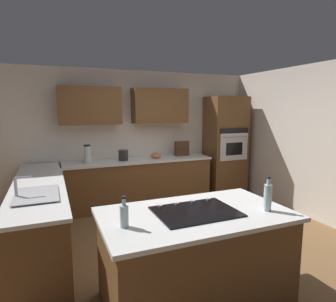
{
  "coord_description": "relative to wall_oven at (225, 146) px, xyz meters",
  "views": [
    {
      "loc": [
        1.64,
        3.48,
        1.87
      ],
      "look_at": [
        -0.16,
        -0.87,
        1.16
      ],
      "focal_mm": 30.63,
      "sensor_mm": 36.0,
      "label": 1
    }
  ],
  "objects": [
    {
      "name": "spice_rack",
      "position": [
        1.0,
        -0.08,
        -0.01
      ],
      "size": [
        0.29,
        0.11,
        0.3
      ],
      "color": "#472B19",
      "rests_on": "countertop_back"
    },
    {
      "name": "wall_oven",
      "position": [
        0.0,
        0.0,
        0.0
      ],
      "size": [
        0.8,
        0.66,
        2.11
      ],
      "color": "brown",
      "rests_on": "ground"
    },
    {
      "name": "wall_left",
      "position": [
        -0.6,
        1.42,
        0.24
      ],
      "size": [
        0.1,
        4.0,
        2.6
      ],
      "primitive_type": "cube",
      "color": "silver",
      "rests_on": "ground"
    },
    {
      "name": "island_base",
      "position": [
        2.27,
        2.92,
        -0.63
      ],
      "size": [
        1.7,
        0.95,
        0.86
      ],
      "primitive_type": "cube",
      "color": "brown",
      "rests_on": "ground"
    },
    {
      "name": "countertop_back",
      "position": [
        1.95,
        -0.0,
        -0.18
      ],
      "size": [
        2.84,
        0.64,
        0.04
      ],
      "primitive_type": "cube",
      "color": "silver",
      "rests_on": "lower_cabinets_back"
    },
    {
      "name": "lower_cabinets_back",
      "position": [
        1.95,
        -0.0,
        -0.63
      ],
      "size": [
        2.8,
        0.6,
        0.86
      ],
      "primitive_type": "cube",
      "color": "brown",
      "rests_on": "ground"
    },
    {
      "name": "mixing_bowl",
      "position": [
        1.6,
        0.0,
        -0.1
      ],
      "size": [
        0.21,
        0.21,
        0.11
      ],
      "primitive_type": "ellipsoid",
      "color": "#CC724C",
      "rests_on": "countertop_back"
    },
    {
      "name": "island_top",
      "position": [
        2.27,
        2.92,
        -0.18
      ],
      "size": [
        1.78,
        1.03,
        0.04
      ],
      "primitive_type": "cube",
      "color": "silver",
      "rests_on": "island_base"
    },
    {
      "name": "ground_plane",
      "position": [
        1.85,
        1.72,
        -1.06
      ],
      "size": [
        14.0,
        14.0,
        0.0
      ],
      "primitive_type": "plane",
      "color": "brown"
    },
    {
      "name": "lower_cabinets_side",
      "position": [
        3.67,
        1.17,
        -0.63
      ],
      "size": [
        0.6,
        2.9,
        0.86
      ],
      "primitive_type": "cube",
      "color": "brown",
      "rests_on": "ground"
    },
    {
      "name": "kettle",
      "position": [
        2.25,
        0.0,
        -0.06
      ],
      "size": [
        0.18,
        0.18,
        0.2
      ],
      "primitive_type": "cylinder",
      "color": "#262628",
      "rests_on": "countertop_back"
    },
    {
      "name": "wall_back",
      "position": [
        1.92,
        -0.33,
        0.39
      ],
      "size": [
        6.0,
        0.44,
        2.6
      ],
      "color": "silver",
      "rests_on": "ground"
    },
    {
      "name": "cooktop",
      "position": [
        2.27,
        2.91,
        -0.15
      ],
      "size": [
        0.76,
        0.56,
        0.03
      ],
      "color": "black",
      "rests_on": "island_top"
    },
    {
      "name": "oil_bottle",
      "position": [
        2.97,
        2.99,
        -0.05
      ],
      "size": [
        0.07,
        0.07,
        0.26
      ],
      "color": "silver",
      "rests_on": "island_top"
    },
    {
      "name": "sink_unit",
      "position": [
        3.68,
        1.78,
        -0.14
      ],
      "size": [
        0.46,
        0.7,
        0.23
      ],
      "color": "#515456",
      "rests_on": "countertop_side"
    },
    {
      "name": "blender",
      "position": [
        2.9,
        0.0,
        -0.02
      ],
      "size": [
        0.15,
        0.15,
        0.33
      ],
      "color": "beige",
      "rests_on": "countertop_back"
    },
    {
      "name": "second_bottle",
      "position": [
        1.62,
        3.14,
        -0.02
      ],
      "size": [
        0.07,
        0.07,
        0.33
      ],
      "color": "silver",
      "rests_on": "island_top"
    },
    {
      "name": "countertop_side",
      "position": [
        3.67,
        1.17,
        -0.18
      ],
      "size": [
        0.64,
        2.94,
        0.04
      ],
      "primitive_type": "cube",
      "color": "silver",
      "rests_on": "lower_cabinets_side"
    }
  ]
}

